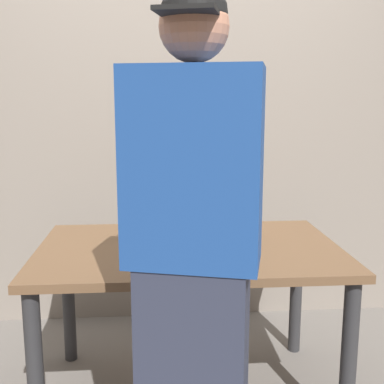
{
  "coord_description": "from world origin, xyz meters",
  "views": [
    {
      "loc": [
        -0.15,
        -2.12,
        1.39
      ],
      "look_at": [
        0.01,
        0.0,
        0.99
      ],
      "focal_mm": 45.52,
      "sensor_mm": 36.0,
      "label": 1
    }
  ],
  "objects_px": {
    "laptop": "(217,230)",
    "beer_bottle_green": "(149,214)",
    "person_figure": "(194,270)",
    "beer_bottle_brown": "(150,207)",
    "beer_bottle_dark": "(175,210)"
  },
  "relations": [
    {
      "from": "beer_bottle_brown",
      "to": "person_figure",
      "type": "xyz_separation_m",
      "value": [
        0.15,
        -0.98,
        0.02
      ]
    },
    {
      "from": "beer_bottle_green",
      "to": "beer_bottle_brown",
      "type": "bearing_deg",
      "value": 89.59
    },
    {
      "from": "laptop",
      "to": "person_figure",
      "type": "bearing_deg",
      "value": -102.3
    },
    {
      "from": "laptop",
      "to": "beer_bottle_brown",
      "type": "bearing_deg",
      "value": 150.61
    },
    {
      "from": "beer_bottle_green",
      "to": "beer_bottle_dark",
      "type": "xyz_separation_m",
      "value": [
        0.13,
        0.13,
        -0.01
      ]
    },
    {
      "from": "laptop",
      "to": "beer_bottle_green",
      "type": "distance_m",
      "value": 0.33
    },
    {
      "from": "laptop",
      "to": "beer_bottle_green",
      "type": "relative_size",
      "value": 1.37
    },
    {
      "from": "beer_bottle_green",
      "to": "beer_bottle_brown",
      "type": "relative_size",
      "value": 0.97
    },
    {
      "from": "beer_bottle_brown",
      "to": "beer_bottle_dark",
      "type": "bearing_deg",
      "value": 5.52
    },
    {
      "from": "laptop",
      "to": "beer_bottle_brown",
      "type": "distance_m",
      "value": 0.37
    },
    {
      "from": "laptop",
      "to": "beer_bottle_green",
      "type": "xyz_separation_m",
      "value": [
        -0.32,
        0.06,
        0.07
      ]
    },
    {
      "from": "laptop",
      "to": "person_figure",
      "type": "height_order",
      "value": "person_figure"
    },
    {
      "from": "laptop",
      "to": "beer_bottle_dark",
      "type": "distance_m",
      "value": 0.28
    },
    {
      "from": "beer_bottle_brown",
      "to": "laptop",
      "type": "bearing_deg",
      "value": -29.39
    },
    {
      "from": "beer_bottle_brown",
      "to": "person_figure",
      "type": "distance_m",
      "value": 0.99
    }
  ]
}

